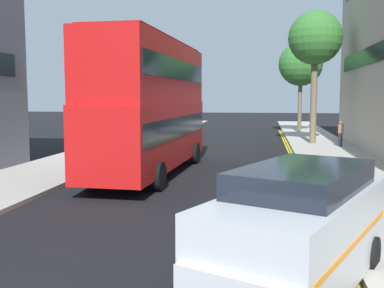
# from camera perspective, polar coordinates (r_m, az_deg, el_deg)

# --- Properties ---
(sidewalk_right) EXTENTS (4.00, 80.00, 0.14)m
(sidewalk_right) POSITION_cam_1_polar(r_m,az_deg,el_deg) (19.88, 19.75, -3.76)
(sidewalk_right) COLOR #ADA89E
(sidewalk_right) RESTS_ON ground
(sidewalk_left) EXTENTS (4.00, 80.00, 0.14)m
(sidewalk_left) POSITION_cam_1_polar(r_m,az_deg,el_deg) (21.59, -16.54, -2.90)
(sidewalk_left) COLOR #ADA89E
(sidewalk_left) RESTS_ON ground
(kerb_line_outer) EXTENTS (0.10, 56.00, 0.01)m
(kerb_line_outer) POSITION_cam_1_polar(r_m,az_deg,el_deg) (17.64, 14.23, -5.01)
(kerb_line_outer) COLOR yellow
(kerb_line_outer) RESTS_ON ground
(kerb_line_inner) EXTENTS (0.10, 56.00, 0.01)m
(kerb_line_inner) POSITION_cam_1_polar(r_m,az_deg,el_deg) (17.63, 13.71, -5.01)
(kerb_line_inner) COLOR yellow
(kerb_line_inner) RESTS_ON ground
(double_decker_bus_away) EXTENTS (3.12, 10.90, 5.64)m
(double_decker_bus_away) POSITION_cam_1_polar(r_m,az_deg,el_deg) (19.38, -5.14, 5.12)
(double_decker_bus_away) COLOR red
(double_decker_bus_away) RESTS_ON ground
(taxi_minivan) EXTENTS (3.65, 5.15, 2.12)m
(taxi_minivan) POSITION_cam_1_polar(r_m,az_deg,el_deg) (8.07, 13.00, -10.29)
(taxi_minivan) COLOR silver
(taxi_minivan) RESTS_ON ground
(pedestrian_far) EXTENTS (0.34, 0.22, 1.62)m
(pedestrian_far) POSITION_cam_1_polar(r_m,az_deg,el_deg) (30.35, 18.07, 1.29)
(pedestrian_far) COLOR #2D2D38
(pedestrian_far) RESTS_ON sidewalk_right
(street_tree_near) EXTENTS (3.88, 3.88, 7.96)m
(street_tree_near) POSITION_cam_1_polar(r_m,az_deg,el_deg) (42.25, 13.41, 9.63)
(street_tree_near) COLOR #6B6047
(street_tree_near) RESTS_ON sidewalk_right
(street_tree_mid) EXTENTS (3.56, 3.56, 8.83)m
(street_tree_mid) POSITION_cam_1_polar(r_m,az_deg,el_deg) (32.19, 15.13, 12.50)
(street_tree_mid) COLOR #6B6047
(street_tree_mid) RESTS_ON sidewalk_right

